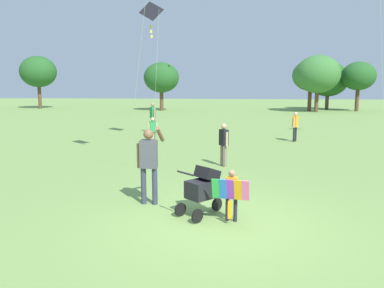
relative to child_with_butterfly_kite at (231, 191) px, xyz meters
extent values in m
plane|color=#75994C|center=(-0.25, -0.10, -0.62)|extent=(120.00, 120.00, 0.00)
cylinder|color=brown|center=(-20.19, 32.31, 0.57)|extent=(0.36, 0.36, 2.37)
ellipsoid|color=#235623|center=(-20.19, 32.31, 3.29)|extent=(3.84, 3.46, 3.26)
cylinder|color=brown|center=(-6.67, 30.54, 0.31)|extent=(0.36, 0.36, 1.86)
ellipsoid|color=#235623|center=(-6.67, 30.54, 2.63)|extent=(3.47, 3.12, 2.95)
cylinder|color=brown|center=(7.75, 30.92, 0.41)|extent=(0.36, 0.36, 2.06)
ellipsoid|color=#387033|center=(7.75, 30.92, 2.83)|extent=(3.48, 3.13, 2.96)
cylinder|color=brown|center=(8.19, 29.92, 0.32)|extent=(0.36, 0.36, 1.88)
ellipsoid|color=#387033|center=(8.19, 29.92, 2.91)|extent=(4.12, 3.71, 3.50)
cylinder|color=brown|center=(10.05, 33.56, 0.11)|extent=(0.36, 0.36, 1.45)
ellipsoid|color=#235623|center=(10.05, 33.56, 2.47)|extent=(4.08, 3.67, 3.47)
cylinder|color=brown|center=(12.39, 31.53, 0.43)|extent=(0.36, 0.36, 2.10)
ellipsoid|color=#235623|center=(12.39, 31.53, 2.77)|extent=(3.23, 2.91, 2.75)
cylinder|color=#232328|center=(0.08, 0.02, -0.37)|extent=(0.07, 0.07, 0.51)
cylinder|color=#232328|center=(-0.07, 0.05, -0.37)|extent=(0.07, 0.07, 0.51)
cube|color=orange|center=(0.01, 0.03, 0.08)|extent=(0.24, 0.17, 0.38)
cylinder|color=#A37556|center=(0.14, 0.01, 0.05)|extent=(0.06, 0.06, 0.34)
cylinder|color=#A37556|center=(-0.13, 0.06, 0.05)|extent=(0.06, 0.06, 0.34)
sphere|color=#A37556|center=(0.01, 0.03, 0.35)|extent=(0.13, 0.13, 0.13)
cube|color=pink|center=(0.26, -0.19, 0.07)|extent=(0.16, 0.17, 0.41)
cube|color=#F4A319|center=(0.12, -0.16, 0.07)|extent=(0.16, 0.17, 0.41)
cube|color=purple|center=(-0.02, -0.14, 0.07)|extent=(0.16, 0.17, 0.41)
cube|color=blue|center=(-0.16, -0.12, 0.07)|extent=(0.16, 0.17, 0.41)
cube|color=green|center=(-0.30, -0.10, 0.07)|extent=(0.16, 0.17, 0.41)
cube|color=#F4A319|center=(-0.02, -0.16, -0.32)|extent=(0.08, 0.02, 0.36)
cylinder|color=#33384C|center=(-1.96, 0.97, -0.20)|extent=(0.12, 0.12, 0.83)
cylinder|color=#33384C|center=(-1.70, 0.95, -0.20)|extent=(0.12, 0.12, 0.83)
cube|color=#4C4C56|center=(-1.83, 0.96, 0.53)|extent=(0.38, 0.26, 0.63)
cylinder|color=brown|center=(-2.05, 0.98, 0.48)|extent=(0.09, 0.09, 0.56)
cylinder|color=brown|center=(-1.59, 1.08, 0.95)|extent=(0.13, 0.51, 0.39)
sphere|color=brown|center=(-1.83, 0.96, 0.97)|extent=(0.22, 0.22, 0.22)
cylinder|color=black|center=(-0.29, 0.63, -0.48)|extent=(0.22, 0.23, 0.28)
cylinder|color=black|center=(-1.03, 0.23, -0.48)|extent=(0.22, 0.23, 0.28)
cylinder|color=black|center=(-0.65, -0.13, -0.48)|extent=(0.22, 0.23, 0.28)
cube|color=black|center=(-0.58, 0.32, -0.06)|extent=(0.76, 0.77, 0.36)
cube|color=black|center=(-0.49, 0.42, 0.24)|extent=(0.59, 0.59, 0.35)
cylinder|color=black|center=(-0.90, -0.01, 0.34)|extent=(0.38, 0.36, 0.04)
cylinder|color=silver|center=(-2.47, 2.97, 2.65)|extent=(1.79, 3.73, 6.55)
cylinder|color=silver|center=(6.44, 10.00, 2.46)|extent=(1.64, 2.62, 6.16)
cube|color=black|center=(-3.60, 10.50, 5.29)|extent=(1.18, 0.67, 0.97)
cube|color=yellow|center=(-3.65, 10.53, 4.62)|extent=(0.09, 0.07, 0.14)
cube|color=yellow|center=(-3.63, 10.50, 4.40)|extent=(0.09, 0.08, 0.14)
cube|color=yellow|center=(-3.61, 10.50, 4.18)|extent=(0.08, 0.06, 0.14)
cylinder|color=silver|center=(-3.27, 9.64, 2.22)|extent=(0.67, 1.72, 5.69)
cylinder|color=#7F705B|center=(-0.27, 5.20, -0.27)|extent=(0.10, 0.10, 0.69)
cylinder|color=#7F705B|center=(-0.16, 5.02, -0.27)|extent=(0.10, 0.10, 0.69)
cube|color=black|center=(-0.22, 5.11, 0.33)|extent=(0.32, 0.36, 0.52)
cylinder|color=tan|center=(-0.32, 5.27, 0.30)|extent=(0.08, 0.08, 0.46)
cylinder|color=tan|center=(-0.12, 4.95, 0.30)|extent=(0.08, 0.08, 0.46)
sphere|color=tan|center=(-0.22, 5.11, 0.70)|extent=(0.18, 0.18, 0.18)
cylinder|color=#232328|center=(3.09, 10.93, -0.28)|extent=(0.10, 0.10, 0.68)
cylinder|color=#232328|center=(2.98, 10.75, -0.28)|extent=(0.10, 0.10, 0.68)
cube|color=orange|center=(3.03, 10.84, 0.31)|extent=(0.31, 0.35, 0.51)
cylinder|color=tan|center=(3.13, 11.00, 0.28)|extent=(0.07, 0.07, 0.45)
cylinder|color=tan|center=(2.94, 10.68, 0.28)|extent=(0.07, 0.07, 0.45)
sphere|color=tan|center=(3.03, 10.84, 0.67)|extent=(0.18, 0.18, 0.18)
cylinder|color=#33384C|center=(-4.23, 13.40, -0.22)|extent=(0.12, 0.12, 0.81)
cylinder|color=#33384C|center=(-4.09, 13.19, -0.22)|extent=(0.12, 0.12, 0.81)
cube|color=#2D8C4C|center=(-4.16, 13.30, 0.49)|extent=(0.38, 0.42, 0.61)
cylinder|color=#A37556|center=(-4.29, 13.48, 0.45)|extent=(0.09, 0.09, 0.54)
cylinder|color=#A37556|center=(-4.03, 13.12, 0.45)|extent=(0.09, 0.09, 0.54)
sphere|color=#A37556|center=(-4.16, 13.30, 0.92)|extent=(0.21, 0.21, 0.21)
cylinder|color=#7F705B|center=(-3.21, 8.93, -0.31)|extent=(0.09, 0.09, 0.62)
cylinder|color=#7F705B|center=(-3.38, 8.85, -0.31)|extent=(0.09, 0.09, 0.62)
cube|color=#2D8C4C|center=(-3.30, 8.89, 0.23)|extent=(0.31, 0.26, 0.46)
cylinder|color=beige|center=(-3.14, 8.96, 0.19)|extent=(0.07, 0.07, 0.41)
cylinder|color=beige|center=(-3.45, 8.82, 0.19)|extent=(0.07, 0.07, 0.41)
sphere|color=beige|center=(-3.30, 8.89, 0.55)|extent=(0.16, 0.16, 0.16)
camera|label=1|loc=(-0.09, -7.25, 2.07)|focal=35.88mm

